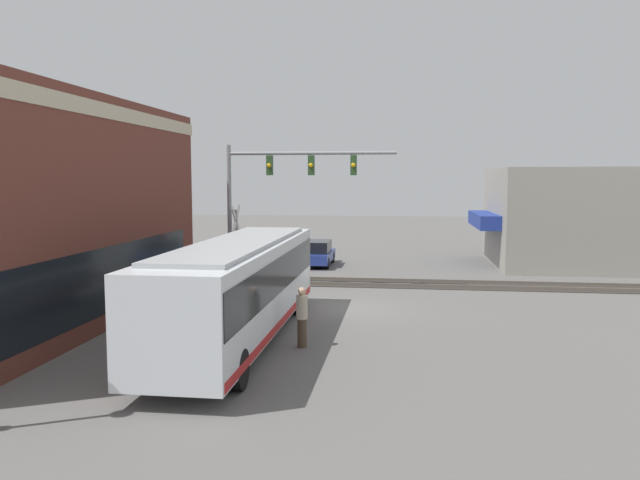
{
  "coord_description": "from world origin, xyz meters",
  "views": [
    {
      "loc": [
        -23.75,
        -2.19,
        5.06
      ],
      "look_at": [
        2.6,
        1.33,
        2.41
      ],
      "focal_mm": 35.0,
      "sensor_mm": 36.0,
      "label": 1
    }
  ],
  "objects_px": {
    "crossing_signal": "(236,238)",
    "city_bus": "(240,286)",
    "pedestrian_near_bus": "(302,317)",
    "parked_car_blue": "(316,254)"
  },
  "relations": [
    {
      "from": "city_bus",
      "to": "parked_car_blue",
      "type": "xyz_separation_m",
      "value": [
        17.01,
        -0.0,
        -1.07
      ]
    },
    {
      "from": "city_bus",
      "to": "pedestrian_near_bus",
      "type": "height_order",
      "value": "city_bus"
    },
    {
      "from": "crossing_signal",
      "to": "pedestrian_near_bus",
      "type": "distance_m",
      "value": 11.15
    },
    {
      "from": "city_bus",
      "to": "parked_car_blue",
      "type": "distance_m",
      "value": 17.04
    },
    {
      "from": "crossing_signal",
      "to": "city_bus",
      "type": "bearing_deg",
      "value": -164.16
    },
    {
      "from": "pedestrian_near_bus",
      "to": "city_bus",
      "type": "bearing_deg",
      "value": 76.95
    },
    {
      "from": "city_bus",
      "to": "parked_car_blue",
      "type": "relative_size",
      "value": 2.96
    },
    {
      "from": "crossing_signal",
      "to": "parked_car_blue",
      "type": "relative_size",
      "value": 0.9
    },
    {
      "from": "parked_car_blue",
      "to": "pedestrian_near_bus",
      "type": "distance_m",
      "value": 17.6
    },
    {
      "from": "crossing_signal",
      "to": "parked_car_blue",
      "type": "distance_m",
      "value": 8.12
    }
  ]
}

